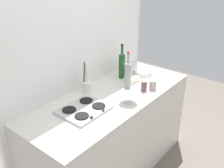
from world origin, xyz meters
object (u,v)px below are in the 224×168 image
(condiment_jar_front, at_px, (127,71))
(utensil_crock, at_px, (87,86))
(wine_bottle_mid_left, at_px, (122,65))
(plate_stack, at_px, (143,72))
(stovetop_hob, at_px, (84,109))
(condiment_jar_rear, at_px, (144,85))
(wine_bottle_leftmost, at_px, (128,74))
(butter_dish, at_px, (131,80))
(mixing_bowl, at_px, (128,98))
(condiment_jar_spare, at_px, (153,85))

(condiment_jar_front, bearing_deg, utensil_crock, 175.33)
(wine_bottle_mid_left, bearing_deg, plate_stack, -30.40)
(stovetop_hob, xyz_separation_m, condiment_jar_front, (0.86, 0.18, 0.03))
(plate_stack, distance_m, condiment_jar_rear, 0.41)
(wine_bottle_leftmost, relative_size, butter_dish, 2.41)
(wine_bottle_mid_left, relative_size, mixing_bowl, 2.20)
(mixing_bowl, height_order, condiment_jar_rear, condiment_jar_rear)
(wine_bottle_mid_left, distance_m, butter_dish, 0.19)
(wine_bottle_leftmost, relative_size, wine_bottle_mid_left, 1.00)
(wine_bottle_leftmost, distance_m, condiment_jar_spare, 0.27)
(stovetop_hob, height_order, wine_bottle_leftmost, wine_bottle_leftmost)
(condiment_jar_spare, bearing_deg, utensil_crock, 133.87)
(wine_bottle_leftmost, distance_m, wine_bottle_mid_left, 0.25)
(stovetop_hob, relative_size, condiment_jar_front, 4.81)
(stovetop_hob, bearing_deg, wine_bottle_mid_left, 12.81)
(stovetop_hob, distance_m, wine_bottle_mid_left, 0.78)
(butter_dish, bearing_deg, utensil_crock, 155.70)
(stovetop_hob, xyz_separation_m, plate_stack, (0.97, 0.04, 0.01))
(condiment_jar_rear, bearing_deg, plate_stack, 33.65)
(stovetop_hob, height_order, condiment_jar_front, condiment_jar_front)
(plate_stack, height_order, condiment_jar_spare, condiment_jar_spare)
(butter_dish, bearing_deg, wine_bottle_mid_left, 79.58)
(stovetop_hob, distance_m, condiment_jar_front, 0.88)
(condiment_jar_rear, bearing_deg, butter_dish, 67.56)
(stovetop_hob, bearing_deg, butter_dish, 1.68)
(utensil_crock, distance_m, condiment_jar_spare, 0.65)
(wine_bottle_leftmost, xyz_separation_m, condiment_jar_front, (0.27, 0.20, -0.10))
(plate_stack, xyz_separation_m, condiment_jar_spare, (-0.26, -0.28, 0.02))
(plate_stack, xyz_separation_m, wine_bottle_mid_left, (-0.22, 0.13, 0.12))
(plate_stack, distance_m, butter_dish, 0.25)
(stovetop_hob, xyz_separation_m, wine_bottle_mid_left, (0.75, 0.17, 0.14))
(wine_bottle_mid_left, xyz_separation_m, butter_dish, (-0.03, -0.15, -0.12))
(wine_bottle_mid_left, bearing_deg, mixing_bowl, -136.88)
(stovetop_hob, distance_m, utensil_crock, 0.35)
(wine_bottle_mid_left, bearing_deg, stovetop_hob, -167.19)
(plate_stack, height_order, condiment_jar_rear, condiment_jar_rear)
(wine_bottle_mid_left, height_order, condiment_jar_spare, wine_bottle_mid_left)
(wine_bottle_mid_left, height_order, butter_dish, wine_bottle_mid_left)
(wine_bottle_leftmost, height_order, mixing_bowl, wine_bottle_leftmost)
(wine_bottle_mid_left, relative_size, condiment_jar_spare, 3.84)
(butter_dish, bearing_deg, condiment_jar_spare, -91.64)
(stovetop_hob, xyz_separation_m, butter_dish, (0.72, 0.02, 0.01))
(mixing_bowl, height_order, condiment_jar_spare, condiment_jar_spare)
(mixing_bowl, bearing_deg, condiment_jar_spare, -4.79)
(condiment_jar_front, distance_m, condiment_jar_rear, 0.43)
(wine_bottle_leftmost, height_order, condiment_jar_spare, wine_bottle_leftmost)
(wine_bottle_mid_left, relative_size, butter_dish, 2.41)
(mixing_bowl, xyz_separation_m, condiment_jar_front, (0.51, 0.39, -0.00))
(wine_bottle_leftmost, bearing_deg, plate_stack, 8.86)
(condiment_jar_rear, bearing_deg, condiment_jar_spare, -34.10)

